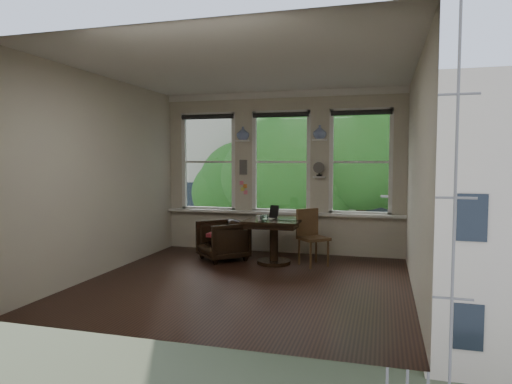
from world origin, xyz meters
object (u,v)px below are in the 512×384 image
(table, at_px, (274,242))
(laptop, at_px, (286,220))
(armchair_left, at_px, (223,240))
(mug, at_px, (260,218))
(side_chair_right, at_px, (314,238))

(table, relative_size, laptop, 2.99)
(table, height_order, laptop, laptop)
(table, distance_m, armchair_left, 0.93)
(armchair_left, distance_m, mug, 0.93)
(table, bearing_deg, mug, -124.08)
(armchair_left, bearing_deg, mug, 22.12)
(table, relative_size, armchair_left, 1.20)
(table, bearing_deg, armchair_left, 176.58)
(laptop, bearing_deg, table, 158.74)
(table, height_order, mug, mug)
(table, height_order, side_chair_right, side_chair_right)
(side_chair_right, distance_m, laptop, 0.55)
(armchair_left, xyz_separation_m, laptop, (1.17, -0.19, 0.42))
(table, xyz_separation_m, side_chair_right, (0.66, 0.05, 0.09))
(armchair_left, bearing_deg, laptop, 35.55)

